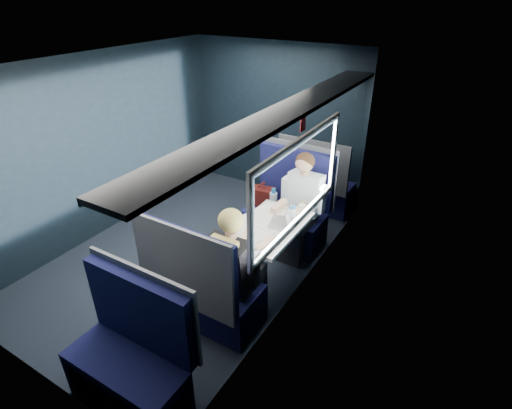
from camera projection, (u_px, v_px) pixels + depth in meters
The scene contains 13 objects.
ground at pixel (195, 253), 5.03m from camera, with size 2.80×4.20×0.01m, color black.
room_shell at pixel (186, 142), 4.31m from camera, with size 3.00×4.40×2.40m.
table at pixel (267, 231), 4.25m from camera, with size 0.62×1.00×0.74m.
seat_bay_near at pixel (286, 211), 5.11m from camera, with size 1.06×0.62×1.26m.
seat_bay_far at pixel (204, 291), 3.79m from camera, with size 1.04×0.62×1.26m.
seat_row_front at pixel (316, 185), 5.80m from camera, with size 1.04×0.51×1.16m.
seat_row_back at pixel (132, 359), 3.10m from camera, with size 1.04×0.51×1.16m.
man at pixel (301, 201), 4.72m from camera, with size 0.53×0.56×1.32m.
woman at pixel (235, 263), 3.66m from camera, with size 0.53×0.56×1.32m.
papers at pixel (263, 221), 4.28m from camera, with size 0.49×0.71×0.01m, color white.
laptop at pixel (285, 220), 4.18m from camera, with size 0.30×0.34×0.22m.
bottle_small at pixel (293, 215), 4.21m from camera, with size 0.06×0.06×0.21m.
cup at pixel (301, 208), 4.43m from camera, with size 0.07×0.07×0.09m, color white.
Camera 1 is at (2.77, -3.14, 2.96)m, focal length 28.00 mm.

